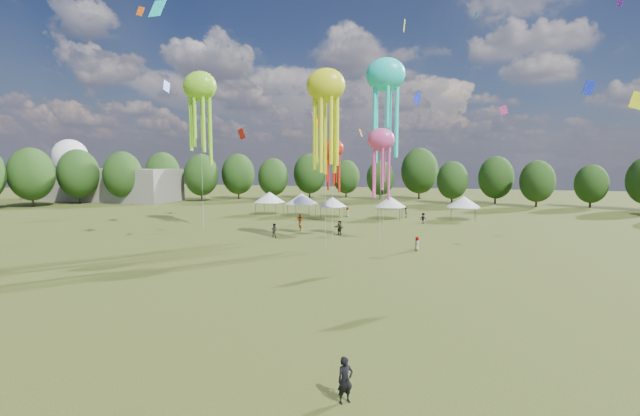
# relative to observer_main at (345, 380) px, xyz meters

# --- Properties ---
(ground) EXTENTS (300.00, 300.00, 0.00)m
(ground) POSITION_rel_observer_main_xyz_m (-8.81, 1.69, -0.94)
(ground) COLOR #384416
(ground) RESTS_ON ground
(observer_main) EXTENTS (0.81, 0.80, 1.88)m
(observer_main) POSITION_rel_observer_main_xyz_m (0.00, 0.00, 0.00)
(observer_main) COLOR black
(observer_main) RESTS_ON ground
(spectator_near) EXTENTS (1.02, 0.87, 1.83)m
(spectator_near) POSITION_rel_observer_main_xyz_m (-17.65, 35.04, -0.03)
(spectator_near) COLOR gray
(spectator_near) RESTS_ON ground
(spectators_far) EXTENTS (19.43, 29.56, 1.93)m
(spectators_far) POSITION_rel_observer_main_xyz_m (-7.92, 47.65, -0.05)
(spectators_far) COLOR gray
(spectators_far) RESTS_ON ground
(festival_tents) EXTENTS (39.74, 8.14, 4.22)m
(festival_tents) POSITION_rel_observer_main_xyz_m (-13.37, 58.05, 2.12)
(festival_tents) COLOR #47474C
(festival_tents) RESTS_ON ground
(show_kites) EXTENTS (30.45, 18.74, 24.11)m
(show_kites) POSITION_rel_observer_main_xyz_m (-13.56, 39.72, 16.00)
(show_kites) COLOR yellow
(show_kites) RESTS_ON ground
(small_kites) EXTENTS (63.95, 65.82, 44.88)m
(small_kites) POSITION_rel_observer_main_xyz_m (-10.48, 42.55, 27.26)
(small_kites) COLOR yellow
(small_kites) RESTS_ON ground
(treeline) EXTENTS (201.57, 95.24, 13.43)m
(treeline) POSITION_rel_observer_main_xyz_m (-12.67, 64.21, 5.60)
(treeline) COLOR #38281C
(treeline) RESTS_ON ground
(hangar) EXTENTS (40.00, 12.00, 8.00)m
(hangar) POSITION_rel_observer_main_xyz_m (-80.81, 73.69, 3.06)
(hangar) COLOR gray
(hangar) RESTS_ON ground
(radome) EXTENTS (9.00, 9.00, 16.00)m
(radome) POSITION_rel_observer_main_xyz_m (-96.81, 79.69, 9.04)
(radome) COLOR white
(radome) RESTS_ON ground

